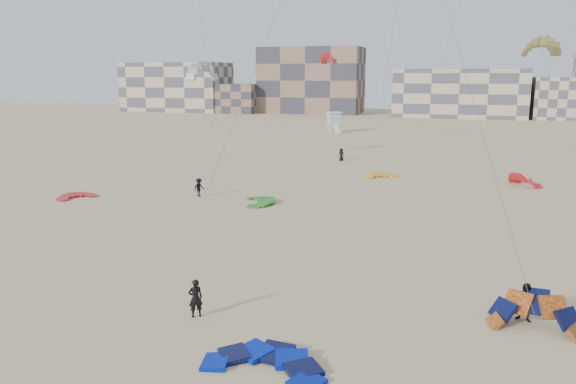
% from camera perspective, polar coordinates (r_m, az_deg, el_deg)
% --- Properties ---
extents(ground, '(320.00, 320.00, 0.00)m').
position_cam_1_polar(ground, '(26.08, -9.67, -12.28)').
color(ground, tan).
rests_on(ground, ground).
extents(kite_ground_blue, '(4.67, 4.86, 1.02)m').
position_cam_1_polar(kite_ground_blue, '(21.65, -2.35, -17.44)').
color(kite_ground_blue, '#0013C4').
rests_on(kite_ground_blue, ground).
extents(kite_ground_orange, '(4.07, 4.03, 3.79)m').
position_cam_1_polar(kite_ground_orange, '(26.65, 23.68, -12.61)').
color(kite_ground_orange, orange).
rests_on(kite_ground_orange, ground).
extents(kite_ground_red, '(4.58, 4.52, 1.08)m').
position_cam_1_polar(kite_ground_red, '(52.47, -20.63, -0.57)').
color(kite_ground_red, red).
rests_on(kite_ground_red, ground).
extents(kite_ground_green, '(5.08, 4.94, 1.13)m').
position_cam_1_polar(kite_ground_green, '(47.29, -3.00, -1.11)').
color(kite_ground_green, '#198616').
rests_on(kite_ground_green, ground).
extents(kite_ground_red_far, '(5.28, 5.25, 3.78)m').
position_cam_1_polar(kite_ground_red_far, '(59.22, 22.84, 0.60)').
color(kite_ground_red_far, red).
rests_on(kite_ground_red_far, ground).
extents(kite_ground_yellow, '(4.66, 4.78, 1.46)m').
position_cam_1_polar(kite_ground_yellow, '(59.70, 9.47, 1.46)').
color(kite_ground_yellow, '#FAA311').
rests_on(kite_ground_yellow, ground).
extents(kitesurfer_main, '(0.76, 0.73, 1.75)m').
position_cam_1_polar(kitesurfer_main, '(25.62, -9.38, -10.59)').
color(kitesurfer_main, black).
rests_on(kitesurfer_main, ground).
extents(kitesurfer_b, '(1.00, 0.89, 1.72)m').
position_cam_1_polar(kitesurfer_b, '(26.95, 23.06, -10.30)').
color(kitesurfer_b, black).
rests_on(kitesurfer_b, ground).
extents(kitesurfer_c, '(1.00, 1.21, 1.63)m').
position_cam_1_polar(kitesurfer_c, '(50.21, -9.03, 0.47)').
color(kitesurfer_c, black).
rests_on(kitesurfer_c, ground).
extents(kitesurfer_e, '(0.87, 0.69, 1.57)m').
position_cam_1_polar(kitesurfer_e, '(70.65, 5.43, 3.81)').
color(kitesurfer_e, black).
rests_on(kitesurfer_e, ground).
extents(kite_fly_grey, '(10.82, 13.80, 11.08)m').
position_cam_1_polar(kite_fly_grey, '(67.05, -8.70, 11.83)').
color(kite_fly_grey, silver).
rests_on(kite_fly_grey, ground).
extents(kite_fly_olive, '(5.79, 13.80, 13.50)m').
position_cam_1_polar(kite_fly_olive, '(61.64, 24.29, 13.14)').
color(kite_fly_olive, olive).
rests_on(kite_fly_olive, ground).
extents(kite_fly_red, '(4.48, 5.54, 13.20)m').
position_cam_1_polar(kite_fly_red, '(85.34, 4.07, 13.30)').
color(kite_fly_red, red).
rests_on(kite_fly_red, ground).
extents(lifeguard_tower_far, '(3.58, 5.64, 3.77)m').
position_cam_1_polar(lifeguard_tower_far, '(105.92, 4.66, 7.08)').
color(lifeguard_tower_far, white).
rests_on(lifeguard_tower_far, ground).
extents(condo_west_a, '(30.00, 15.00, 14.00)m').
position_cam_1_polar(condo_west_a, '(171.52, -11.21, 10.42)').
color(condo_west_a, '#C5B291').
rests_on(condo_west_a, ground).
extents(condo_west_b, '(28.00, 14.00, 18.00)m').
position_cam_1_polar(condo_west_b, '(160.48, 2.40, 11.26)').
color(condo_west_b, '#886952').
rests_on(condo_west_b, ground).
extents(condo_mid, '(32.00, 16.00, 12.00)m').
position_cam_1_polar(condo_mid, '(151.22, 17.01, 9.59)').
color(condo_mid, '#C5B291').
rests_on(condo_mid, ground).
extents(condo_fill_left, '(12.00, 10.00, 8.00)m').
position_cam_1_polar(condo_fill_left, '(161.28, -5.15, 9.45)').
color(condo_fill_left, '#886952').
rests_on(condo_fill_left, ground).
extents(condo_fill_right, '(10.00, 10.00, 10.00)m').
position_cam_1_polar(condo_fill_right, '(150.72, 25.46, 8.58)').
color(condo_fill_right, '#C5B291').
rests_on(condo_fill_right, ground).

